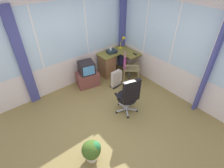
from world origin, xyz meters
TOP-DOWN VIEW (x-y plane):
  - ground at (0.00, 0.00)m, footprint 5.18×4.88m
  - north_window_panel at (-0.00, 1.97)m, footprint 4.18×0.07m
  - east_window_panel at (2.12, 0.00)m, footprint 0.07×3.88m
  - curtain_north_left at (-1.15, 1.89)m, footprint 0.23×0.08m
  - curtain_corner at (1.99, 1.84)m, footprint 0.23×0.08m
  - curtain_east_far at (2.04, -1.07)m, footprint 0.23×0.08m
  - desk at (1.24, 1.64)m, footprint 1.12×0.95m
  - desk_lamp at (1.91, 1.69)m, footprint 0.22×0.19m
  - tv_remote at (1.88, 1.11)m, footprint 0.06×0.15m
  - spray_bottle at (1.35, 1.67)m, footprint 0.06×0.06m
  - paper_tray at (1.38, 1.65)m, footprint 0.33×0.26m
  - wooden_armchair at (1.52, 1.04)m, footprint 0.68×0.68m
  - office_chair at (0.53, -0.06)m, footprint 0.63×0.58m
  - tv_on_stand at (0.38, 1.59)m, footprint 0.72×0.57m
  - space_heater at (1.04, 0.99)m, footprint 0.40×0.19m
  - potted_plant at (-0.88, -0.55)m, footprint 0.38×0.38m

SIDE VIEW (x-z plane):
  - ground at x=0.00m, z-range -0.06..0.00m
  - potted_plant at x=-0.88m, z-range 0.03..0.49m
  - space_heater at x=1.04m, z-range 0.00..0.54m
  - tv_on_stand at x=0.38m, z-range -0.05..0.75m
  - desk at x=1.24m, z-range 0.03..0.79m
  - office_chair at x=0.53m, z-range 0.05..1.10m
  - wooden_armchair at x=1.52m, z-range 0.13..1.04m
  - tv_remote at x=1.88m, z-range 0.76..0.78m
  - paper_tray at x=1.38m, z-range 0.76..0.85m
  - spray_bottle at x=1.35m, z-range 0.76..0.97m
  - desk_lamp at x=1.91m, z-range 0.82..1.23m
  - curtain_north_left at x=-1.15m, z-range 0.00..2.51m
  - curtain_corner at x=1.99m, z-range 0.00..2.51m
  - curtain_east_far at x=2.04m, z-range 0.00..2.51m
  - north_window_panel at x=0.00m, z-range 0.00..2.61m
  - east_window_panel at x=2.12m, z-range 0.00..2.61m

